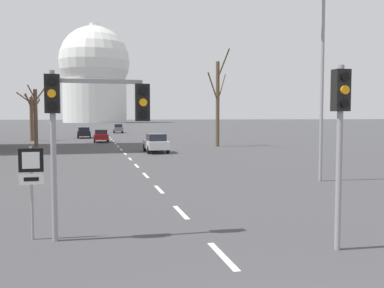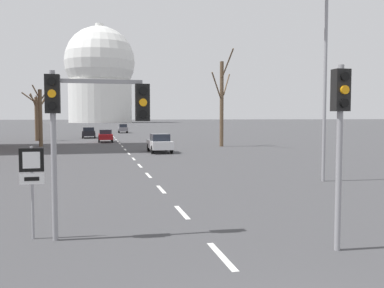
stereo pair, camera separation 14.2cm
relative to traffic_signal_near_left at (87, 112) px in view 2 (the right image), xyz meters
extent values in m
cube|color=silver|center=(2.94, -2.10, -3.23)|extent=(0.16, 2.00, 0.01)
cube|color=silver|center=(2.94, 2.40, -3.23)|extent=(0.16, 2.00, 0.01)
cube|color=silver|center=(2.94, 6.90, -3.23)|extent=(0.16, 2.00, 0.01)
cube|color=silver|center=(2.94, 11.40, -3.23)|extent=(0.16, 2.00, 0.01)
cube|color=silver|center=(2.94, 15.90, -3.23)|extent=(0.16, 2.00, 0.01)
cube|color=silver|center=(2.94, 20.40, -3.23)|extent=(0.16, 2.00, 0.01)
cube|color=silver|center=(2.94, 24.90, -3.23)|extent=(0.16, 2.00, 0.01)
cube|color=silver|center=(2.94, 29.40, -3.23)|extent=(0.16, 2.00, 0.01)
cube|color=silver|center=(2.94, 33.90, -3.23)|extent=(0.16, 2.00, 0.01)
cube|color=silver|center=(2.94, 38.40, -3.23)|extent=(0.16, 2.00, 0.01)
cube|color=silver|center=(2.94, 42.90, -3.23)|extent=(0.16, 2.00, 0.01)
cube|color=silver|center=(2.94, 47.40, -3.23)|extent=(0.16, 2.00, 0.01)
cube|color=silver|center=(2.94, 51.90, -3.23)|extent=(0.16, 2.00, 0.01)
cube|color=silver|center=(2.94, 56.40, -3.23)|extent=(0.16, 2.00, 0.01)
cylinder|color=gray|center=(-0.82, 0.01, -1.10)|extent=(0.14, 0.14, 4.27)
cube|color=black|center=(-0.82, 0.01, 0.46)|extent=(0.36, 0.28, 0.96)
cylinder|color=black|center=(-0.82, -0.16, 0.76)|extent=(0.20, 0.06, 0.20)
cylinder|color=orange|center=(-0.82, -0.16, 0.46)|extent=(0.20, 0.06, 0.20)
cylinder|color=black|center=(-0.82, -0.16, 0.16)|extent=(0.20, 0.06, 0.20)
cube|color=gray|center=(0.30, 0.01, 0.79)|extent=(2.23, 0.10, 0.10)
cube|color=black|center=(1.41, 0.01, 0.26)|extent=(0.36, 0.28, 0.96)
cylinder|color=black|center=(1.41, -0.16, 0.56)|extent=(0.20, 0.06, 0.20)
cylinder|color=orange|center=(1.41, -0.16, 0.26)|extent=(0.20, 0.06, 0.20)
cylinder|color=black|center=(1.41, -0.16, -0.04)|extent=(0.20, 0.06, 0.20)
cylinder|color=gray|center=(5.71, -2.29, -1.08)|extent=(0.14, 0.14, 4.32)
cube|color=black|center=(5.71, -2.29, 0.50)|extent=(0.36, 0.28, 0.96)
cylinder|color=black|center=(5.71, -2.46, 0.80)|extent=(0.20, 0.06, 0.20)
cylinder|color=orange|center=(5.71, -2.46, 0.50)|extent=(0.20, 0.06, 0.20)
cylinder|color=black|center=(5.71, -2.46, 0.20)|extent=(0.20, 0.06, 0.20)
cylinder|color=gray|center=(-1.38, 0.27, -2.04)|extent=(0.07, 0.07, 2.38)
cube|color=black|center=(-1.38, 0.25, -1.20)|extent=(0.60, 0.03, 0.60)
cube|color=white|center=(-1.38, 0.24, -1.20)|extent=(0.42, 0.01, 0.42)
cube|color=white|center=(-1.38, 0.25, -1.68)|extent=(0.60, 0.03, 0.28)
cube|color=black|center=(-1.38, 0.24, -1.68)|extent=(0.36, 0.01, 0.10)
cylinder|color=gray|center=(10.94, 7.46, 1.60)|extent=(0.16, 0.16, 9.67)
cube|color=maroon|center=(1.41, 41.77, -2.56)|extent=(1.66, 3.84, 0.64)
cube|color=#1E232D|center=(1.41, 41.58, -1.97)|extent=(1.41, 1.84, 0.53)
cylinder|color=black|center=(0.63, 42.96, -2.88)|extent=(0.18, 0.71, 0.71)
cylinder|color=black|center=(2.19, 42.96, -2.88)|extent=(0.18, 0.71, 0.71)
cylinder|color=black|center=(0.63, 40.58, -2.88)|extent=(0.18, 0.71, 0.71)
cylinder|color=black|center=(2.19, 40.58, -2.88)|extent=(0.18, 0.71, 0.71)
cube|color=slate|center=(5.32, 70.47, -2.52)|extent=(1.63, 4.11, 0.74)
cube|color=#1E232D|center=(5.32, 70.27, -1.86)|extent=(1.38, 1.97, 0.58)
cylinder|color=black|center=(4.56, 71.75, -2.89)|extent=(0.18, 0.70, 0.70)
cylinder|color=black|center=(6.08, 71.75, -2.89)|extent=(0.18, 0.70, 0.70)
cylinder|color=black|center=(4.56, 69.20, -2.89)|extent=(0.18, 0.70, 0.70)
cylinder|color=black|center=(6.08, 69.20, -2.89)|extent=(0.18, 0.70, 0.70)
cube|color=black|center=(-0.70, 52.44, -2.54)|extent=(1.79, 4.45, 0.70)
cube|color=#1E232D|center=(-0.70, 52.22, -1.93)|extent=(1.52, 2.13, 0.53)
cylinder|color=black|center=(-1.55, 53.82, -2.89)|extent=(0.18, 0.69, 0.69)
cylinder|color=black|center=(0.14, 53.82, -2.89)|extent=(0.18, 0.69, 0.69)
cylinder|color=black|center=(-1.55, 51.06, -2.89)|extent=(0.18, 0.69, 0.69)
cylinder|color=black|center=(0.14, 51.06, -2.89)|extent=(0.18, 0.69, 0.69)
cube|color=silver|center=(5.66, 25.69, -2.55)|extent=(1.73, 4.46, 0.68)
cube|color=#1E232D|center=(5.66, 25.47, -1.91)|extent=(1.47, 2.14, 0.60)
cylinder|color=black|center=(4.84, 27.07, -2.89)|extent=(0.18, 0.70, 0.70)
cylinder|color=black|center=(6.47, 27.07, -2.89)|extent=(0.18, 0.70, 0.70)
cylinder|color=black|center=(4.84, 24.31, -2.89)|extent=(0.18, 0.70, 0.70)
cylinder|color=black|center=(6.47, 24.31, -2.89)|extent=(0.18, 0.70, 0.70)
cylinder|color=brown|center=(-5.29, 35.35, -0.29)|extent=(0.39, 0.39, 5.90)
cylinder|color=brown|center=(-5.73, 35.84, 2.44)|extent=(0.95, 1.13, 1.56)
cylinder|color=brown|center=(-4.65, 35.31, 2.35)|extent=(1.39, 0.22, 1.84)
cylinder|color=brown|center=(-5.60, 36.08, 1.32)|extent=(0.65, 1.60, 1.59)
cylinder|color=brown|center=(13.03, 31.51, 1.15)|extent=(0.39, 0.39, 8.78)
cylinder|color=brown|center=(13.01, 29.58, 5.02)|extent=(0.17, 3.94, 2.60)
cylinder|color=brown|center=(12.30, 30.83, 2.94)|extent=(1.53, 1.54, 2.77)
cylinder|color=brown|center=(13.96, 32.79, 3.31)|extent=(1.64, 2.79, 2.54)
cylinder|color=brown|center=(-7.07, 46.44, -0.45)|extent=(0.47, 0.47, 5.57)
cylinder|color=brown|center=(-7.94, 46.54, 2.25)|extent=(1.86, 0.40, 1.46)
cylinder|color=brown|center=(-7.42, 45.82, 2.11)|extent=(0.72, 1.41, 1.11)
cylinder|color=brown|center=(-7.37, 46.14, 1.85)|extent=(0.76, 0.77, 1.94)
cylinder|color=brown|center=(-6.62, 46.98, 1.13)|extent=(1.01, 1.24, 2.27)
cylinder|color=brown|center=(-6.54, 46.33, 1.20)|extent=(1.19, 0.39, 1.68)
cylinder|color=silver|center=(2.94, 206.85, 7.08)|extent=(30.96, 30.96, 20.64)
sphere|color=silver|center=(2.94, 206.85, 26.87)|extent=(34.40, 34.40, 34.40)
cylinder|color=silver|center=(2.94, 206.85, 42.35)|extent=(4.13, 4.13, 6.02)
camera|label=1|loc=(0.07, -11.11, -0.09)|focal=40.00mm
camera|label=2|loc=(0.20, -11.14, -0.09)|focal=40.00mm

